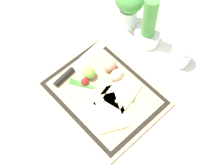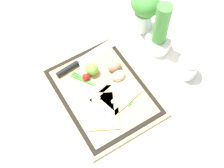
{
  "view_description": "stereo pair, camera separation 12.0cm",
  "coord_description": "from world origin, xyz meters",
  "px_view_note": "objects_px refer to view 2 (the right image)",
  "views": [
    {
      "loc": [
        0.44,
        -0.37,
        1.08
      ],
      "look_at": [
        0.0,
        0.04,
        0.03
      ],
      "focal_mm": 50.0,
      "sensor_mm": 36.0,
      "label": 1
    },
    {
      "loc": [
        0.51,
        -0.27,
        1.08
      ],
      "look_at": [
        0.0,
        0.04,
        0.03
      ],
      "focal_mm": 50.0,
      "sensor_mm": 36.0,
      "label": 2
    }
  ],
  "objects_px": {
    "knife": "(76,64)",
    "herb_glass": "(145,8)",
    "egg_pink": "(118,76)",
    "lime": "(92,69)",
    "egg_brown": "(114,66)",
    "sauce_jar": "(187,68)",
    "herb_pot": "(159,35)",
    "pizza_slice_far": "(116,95)",
    "cherry_tomato_red": "(86,77)",
    "pizza_slice_near": "(103,108)"
  },
  "relations": [
    {
      "from": "egg_pink",
      "to": "sauce_jar",
      "type": "distance_m",
      "value": 0.28
    },
    {
      "from": "knife",
      "to": "egg_pink",
      "type": "distance_m",
      "value": 0.18
    },
    {
      "from": "pizza_slice_near",
      "to": "egg_brown",
      "type": "distance_m",
      "value": 0.18
    },
    {
      "from": "lime",
      "to": "herb_glass",
      "type": "bearing_deg",
      "value": 107.49
    },
    {
      "from": "sauce_jar",
      "to": "pizza_slice_far",
      "type": "bearing_deg",
      "value": -99.89
    },
    {
      "from": "pizza_slice_far",
      "to": "herb_glass",
      "type": "height_order",
      "value": "herb_glass"
    },
    {
      "from": "pizza_slice_near",
      "to": "lime",
      "type": "relative_size",
      "value": 4.36
    },
    {
      "from": "egg_pink",
      "to": "lime",
      "type": "distance_m",
      "value": 0.11
    },
    {
      "from": "knife",
      "to": "sauce_jar",
      "type": "distance_m",
      "value": 0.44
    },
    {
      "from": "pizza_slice_near",
      "to": "pizza_slice_far",
      "type": "distance_m",
      "value": 0.07
    },
    {
      "from": "knife",
      "to": "herb_glass",
      "type": "height_order",
      "value": "herb_glass"
    },
    {
      "from": "knife",
      "to": "herb_pot",
      "type": "relative_size",
      "value": 1.14
    },
    {
      "from": "cherry_tomato_red",
      "to": "pizza_slice_near",
      "type": "bearing_deg",
      "value": -3.52
    },
    {
      "from": "pizza_slice_far",
      "to": "egg_pink",
      "type": "distance_m",
      "value": 0.08
    },
    {
      "from": "knife",
      "to": "herb_glass",
      "type": "xyz_separation_m",
      "value": [
        -0.03,
        0.35,
        0.1
      ]
    },
    {
      "from": "pizza_slice_far",
      "to": "egg_pink",
      "type": "height_order",
      "value": "egg_pink"
    },
    {
      "from": "sauce_jar",
      "to": "cherry_tomato_red",
      "type": "bearing_deg",
      "value": -116.32
    },
    {
      "from": "pizza_slice_far",
      "to": "knife",
      "type": "xyz_separation_m",
      "value": [
        -0.21,
        -0.06,
        0.0
      ]
    },
    {
      "from": "egg_brown",
      "to": "herb_glass",
      "type": "xyz_separation_m",
      "value": [
        -0.13,
        0.23,
        0.08
      ]
    },
    {
      "from": "egg_pink",
      "to": "cherry_tomato_red",
      "type": "height_order",
      "value": "egg_pink"
    },
    {
      "from": "pizza_slice_far",
      "to": "herb_glass",
      "type": "bearing_deg",
      "value": 129.91
    },
    {
      "from": "cherry_tomato_red",
      "to": "sauce_jar",
      "type": "relative_size",
      "value": 0.32
    },
    {
      "from": "egg_pink",
      "to": "cherry_tomato_red",
      "type": "xyz_separation_m",
      "value": [
        -0.07,
        -0.11,
        -0.01
      ]
    },
    {
      "from": "knife",
      "to": "herb_pot",
      "type": "height_order",
      "value": "herb_pot"
    },
    {
      "from": "cherry_tomato_red",
      "to": "pizza_slice_far",
      "type": "bearing_deg",
      "value": 26.27
    },
    {
      "from": "pizza_slice_far",
      "to": "herb_glass",
      "type": "distance_m",
      "value": 0.38
    },
    {
      "from": "pizza_slice_far",
      "to": "pizza_slice_near",
      "type": "bearing_deg",
      "value": -75.65
    },
    {
      "from": "knife",
      "to": "cherry_tomato_red",
      "type": "bearing_deg",
      "value": 0.2
    },
    {
      "from": "pizza_slice_near",
      "to": "lime",
      "type": "xyz_separation_m",
      "value": [
        -0.16,
        0.05,
        0.02
      ]
    },
    {
      "from": "egg_brown",
      "to": "herb_pot",
      "type": "height_order",
      "value": "herb_pot"
    },
    {
      "from": "pizza_slice_far",
      "to": "herb_pot",
      "type": "distance_m",
      "value": 0.31
    },
    {
      "from": "sauce_jar",
      "to": "herb_glass",
      "type": "xyz_separation_m",
      "value": [
        -0.29,
        -0.01,
        0.08
      ]
    },
    {
      "from": "cherry_tomato_red",
      "to": "herb_pot",
      "type": "relative_size",
      "value": 0.12
    },
    {
      "from": "pizza_slice_far",
      "to": "sauce_jar",
      "type": "bearing_deg",
      "value": 80.11
    },
    {
      "from": "pizza_slice_near",
      "to": "knife",
      "type": "xyz_separation_m",
      "value": [
        -0.22,
        0.01,
        0.0
      ]
    },
    {
      "from": "lime",
      "to": "herb_pot",
      "type": "relative_size",
      "value": 0.2
    },
    {
      "from": "egg_pink",
      "to": "pizza_slice_far",
      "type": "bearing_deg",
      "value": -37.52
    },
    {
      "from": "lime",
      "to": "herb_glass",
      "type": "xyz_separation_m",
      "value": [
        -0.1,
        0.31,
        0.08
      ]
    },
    {
      "from": "knife",
      "to": "egg_pink",
      "type": "relative_size",
      "value": 4.9
    },
    {
      "from": "lime",
      "to": "cherry_tomato_red",
      "type": "xyz_separation_m",
      "value": [
        0.01,
        -0.04,
        -0.01
      ]
    },
    {
      "from": "egg_pink",
      "to": "herb_glass",
      "type": "bearing_deg",
      "value": 126.66
    },
    {
      "from": "knife",
      "to": "cherry_tomato_red",
      "type": "height_order",
      "value": "cherry_tomato_red"
    },
    {
      "from": "lime",
      "to": "cherry_tomato_red",
      "type": "relative_size",
      "value": 1.7
    },
    {
      "from": "pizza_slice_near",
      "to": "pizza_slice_far",
      "type": "xyz_separation_m",
      "value": [
        -0.02,
        0.07,
        0.0
      ]
    },
    {
      "from": "lime",
      "to": "sauce_jar",
      "type": "xyz_separation_m",
      "value": [
        0.19,
        0.33,
        -0.0
      ]
    },
    {
      "from": "pizza_slice_far",
      "to": "sauce_jar",
      "type": "relative_size",
      "value": 2.13
    },
    {
      "from": "pizza_slice_near",
      "to": "egg_brown",
      "type": "height_order",
      "value": "egg_brown"
    },
    {
      "from": "egg_brown",
      "to": "egg_pink",
      "type": "height_order",
      "value": "same"
    },
    {
      "from": "egg_pink",
      "to": "lime",
      "type": "xyz_separation_m",
      "value": [
        -0.08,
        -0.07,
        0.0
      ]
    },
    {
      "from": "pizza_slice_near",
      "to": "herb_pot",
      "type": "distance_m",
      "value": 0.38
    }
  ]
}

